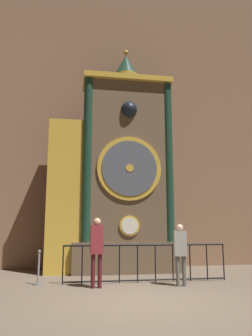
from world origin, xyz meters
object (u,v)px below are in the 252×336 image
object	(u,v)px
clock_tower	(116,174)
visitor_far	(180,249)
visitor_near	(97,245)
stanchion_post	(38,274)

from	to	relation	value
clock_tower	visitor_far	world-z (taller)	clock_tower
clock_tower	visitor_near	world-z (taller)	clock_tower
visitor_near	visitor_far	size ratio (longest dim) A/B	1.10
visitor_far	stanchion_post	world-z (taller)	visitor_far
clock_tower	visitor_far	xyz separation A→B (m)	(1.40, -3.03, -2.50)
stanchion_post	visitor_far	bearing A→B (deg)	-12.48
clock_tower	visitor_near	xyz separation A→B (m)	(-0.89, -2.93, -2.39)
clock_tower	stanchion_post	size ratio (longest dim) A/B	9.07
visitor_near	visitor_far	bearing A→B (deg)	-3.56
visitor_near	clock_tower	bearing A→B (deg)	71.84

